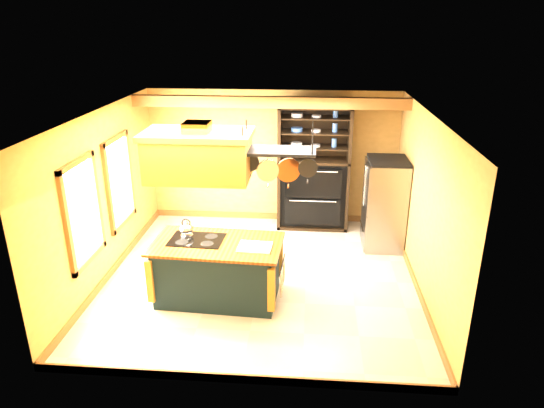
# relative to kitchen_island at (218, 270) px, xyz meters

# --- Properties ---
(floor) EXTENTS (5.00, 5.00, 0.00)m
(floor) POSITION_rel_kitchen_island_xyz_m (0.58, 0.66, -0.47)
(floor) COLOR beige
(floor) RESTS_ON ground
(ceiling) EXTENTS (5.00, 5.00, 0.00)m
(ceiling) POSITION_rel_kitchen_island_xyz_m (0.58, 0.66, 2.23)
(ceiling) COLOR white
(ceiling) RESTS_ON wall_back
(wall_back) EXTENTS (5.00, 0.02, 2.70)m
(wall_back) POSITION_rel_kitchen_island_xyz_m (0.58, 3.16, 0.88)
(wall_back) COLOR tan
(wall_back) RESTS_ON floor
(wall_front) EXTENTS (5.00, 0.02, 2.70)m
(wall_front) POSITION_rel_kitchen_island_xyz_m (0.58, -1.84, 0.88)
(wall_front) COLOR tan
(wall_front) RESTS_ON floor
(wall_left) EXTENTS (0.02, 5.00, 2.70)m
(wall_left) POSITION_rel_kitchen_island_xyz_m (-1.92, 0.66, 0.88)
(wall_left) COLOR tan
(wall_left) RESTS_ON floor
(wall_right) EXTENTS (0.02, 5.00, 2.70)m
(wall_right) POSITION_rel_kitchen_island_xyz_m (3.08, 0.66, 0.88)
(wall_right) COLOR tan
(wall_right) RESTS_ON floor
(ceiling_beam) EXTENTS (5.00, 0.15, 0.20)m
(ceiling_beam) POSITION_rel_kitchen_island_xyz_m (0.58, 2.36, 2.12)
(ceiling_beam) COLOR #96612E
(ceiling_beam) RESTS_ON ceiling
(window_near) EXTENTS (0.06, 1.06, 1.56)m
(window_near) POSITION_rel_kitchen_island_xyz_m (-1.89, -0.14, 0.93)
(window_near) COLOR #96612E
(window_near) RESTS_ON wall_left
(window_far) EXTENTS (0.06, 1.06, 1.56)m
(window_far) POSITION_rel_kitchen_island_xyz_m (-1.89, 1.26, 0.93)
(window_far) COLOR #96612E
(window_far) RESTS_ON wall_left
(kitchen_island) EXTENTS (1.96, 1.16, 1.11)m
(kitchen_island) POSITION_rel_kitchen_island_xyz_m (0.00, 0.00, 0.00)
(kitchen_island) COLOR black
(kitchen_island) RESTS_ON floor
(range_hood) EXTENTS (1.49, 0.84, 0.80)m
(range_hood) POSITION_rel_kitchen_island_xyz_m (-0.20, -0.00, 1.79)
(range_hood) COLOR #B6852D
(range_hood) RESTS_ON ceiling
(pot_rack) EXTENTS (1.07, 0.51, 0.85)m
(pot_rack) POSITION_rel_kitchen_island_xyz_m (0.91, 0.00, 1.77)
(pot_rack) COLOR black
(pot_rack) RESTS_ON ceiling
(refrigerator) EXTENTS (0.71, 0.83, 1.63)m
(refrigerator) POSITION_rel_kitchen_island_xyz_m (2.71, 2.03, 0.32)
(refrigerator) COLOR gray
(refrigerator) RESTS_ON floor
(hutch) EXTENTS (1.40, 0.63, 2.48)m
(hutch) POSITION_rel_kitchen_island_xyz_m (1.41, 2.89, 0.47)
(hutch) COLOR black
(hutch) RESTS_ON floor
(floor_register) EXTENTS (0.30, 0.17, 0.01)m
(floor_register) POSITION_rel_kitchen_island_xyz_m (-0.60, 0.06, -0.46)
(floor_register) COLOR black
(floor_register) RESTS_ON floor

